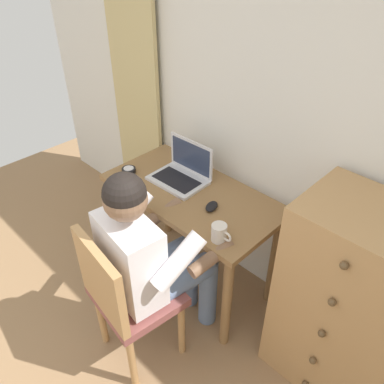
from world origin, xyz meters
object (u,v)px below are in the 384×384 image
(dresser, at_px, (347,302))
(person_seated, at_px, (153,254))
(computer_mouse, at_px, (212,206))
(laptop, at_px, (182,172))
(desk_clock, at_px, (129,170))
(coffee_mug, at_px, (219,233))
(chair, at_px, (125,295))
(desk, at_px, (192,208))

(dresser, height_order, person_seated, person_seated)
(computer_mouse, bearing_deg, person_seated, -110.22)
(laptop, bearing_deg, desk_clock, -147.99)
(coffee_mug, bearing_deg, dresser, 23.62)
(dresser, height_order, laptop, dresser)
(laptop, relative_size, desk_clock, 3.87)
(coffee_mug, bearing_deg, laptop, 154.05)
(computer_mouse, bearing_deg, laptop, 145.32)
(person_seated, height_order, laptop, person_seated)
(dresser, xyz_separation_m, desk_clock, (-1.44, -0.19, 0.21))
(person_seated, bearing_deg, desk_clock, 151.28)
(chair, xyz_separation_m, coffee_mug, (0.23, 0.45, 0.28))
(person_seated, distance_m, coffee_mug, 0.36)
(dresser, bearing_deg, desk_clock, -172.34)
(person_seated, relative_size, coffee_mug, 10.14)
(desk, xyz_separation_m, laptop, (-0.14, 0.06, 0.18))
(desk, height_order, dresser, dresser)
(dresser, distance_m, computer_mouse, 0.84)
(computer_mouse, bearing_deg, desk_clock, 169.59)
(computer_mouse, height_order, desk_clock, computer_mouse)
(coffee_mug, bearing_deg, computer_mouse, 140.69)
(dresser, height_order, coffee_mug, dresser)
(desk_clock, bearing_deg, computer_mouse, 8.22)
(chair, relative_size, computer_mouse, 8.99)
(desk, relative_size, laptop, 3.15)
(laptop, relative_size, computer_mouse, 3.48)
(coffee_mug, bearing_deg, desk_clock, 175.04)
(desk, xyz_separation_m, chair, (0.16, -0.65, -0.11))
(dresser, bearing_deg, coffee_mug, -156.38)
(dresser, relative_size, coffee_mug, 9.20)
(desk_clock, height_order, coffee_mug, coffee_mug)
(dresser, distance_m, chair, 1.11)
(person_seated, xyz_separation_m, coffee_mug, (0.21, 0.27, 0.10))
(dresser, relative_size, person_seated, 0.91)
(person_seated, xyz_separation_m, desk_clock, (-0.62, 0.34, 0.07))
(coffee_mug, bearing_deg, chair, -117.33)
(laptop, distance_m, coffee_mug, 0.59)
(computer_mouse, relative_size, desk_clock, 1.11)
(laptop, xyz_separation_m, coffee_mug, (0.53, -0.26, -0.00))
(chair, relative_size, laptop, 2.58)
(person_seated, height_order, coffee_mug, person_seated)
(dresser, bearing_deg, chair, -139.58)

